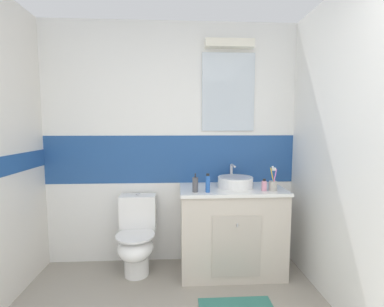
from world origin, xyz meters
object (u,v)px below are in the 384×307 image
at_px(toilet, 137,238).
at_px(perfume_flask_small, 264,185).
at_px(toothbrush_cup, 273,184).
at_px(soap_dispenser, 195,185).
at_px(sink_basin, 235,182).
at_px(deodorant_spray_can, 208,183).

relative_size(toilet, perfume_flask_small, 6.76).
distance_m(toothbrush_cup, soap_dispenser, 0.73).
bearing_deg(soap_dispenser, sink_basin, 23.01).
height_order(toilet, soap_dispenser, soap_dispenser).
distance_m(soap_dispenser, perfume_flask_small, 0.64).
height_order(soap_dispenser, deodorant_spray_can, soap_dispenser).
xyz_separation_m(toilet, perfume_flask_small, (1.20, -0.16, 0.55)).
relative_size(toothbrush_cup, perfume_flask_small, 2.03).
bearing_deg(deodorant_spray_can, perfume_flask_small, 2.71).
height_order(toothbrush_cup, deodorant_spray_can, toothbrush_cup).
bearing_deg(toothbrush_cup, perfume_flask_small, -173.99).
bearing_deg(soap_dispenser, deodorant_spray_can, -9.48).
distance_m(toilet, perfume_flask_small, 1.33).
bearing_deg(deodorant_spray_can, soap_dispenser, 170.52).
distance_m(sink_basin, soap_dispenser, 0.44).
relative_size(soap_dispenser, perfume_flask_small, 1.54).
bearing_deg(toothbrush_cup, sink_basin, 153.91).
bearing_deg(perfume_flask_small, sink_basin, 144.60).
distance_m(toilet, toothbrush_cup, 1.41).
distance_m(sink_basin, perfume_flask_small, 0.29).
relative_size(sink_basin, deodorant_spray_can, 2.25).
bearing_deg(toothbrush_cup, deodorant_spray_can, -176.82).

